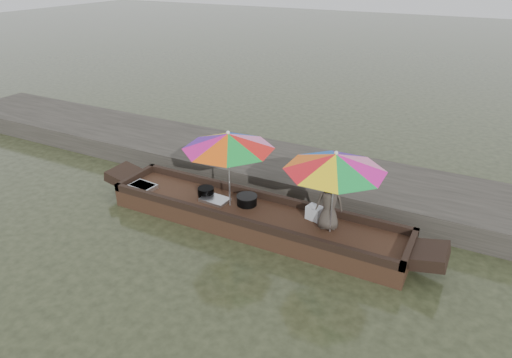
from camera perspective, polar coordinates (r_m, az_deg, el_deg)
The scene contains 11 objects.
water at distance 9.00m, azimuth -0.30°, elevation -5.99°, with size 80.00×80.00×0.00m, color #262B19.
dock at distance 10.63m, azimuth 5.29°, elevation 0.74°, with size 22.00×2.20×0.50m, color #2D2B26.
boat_hull at distance 8.90m, azimuth -0.30°, elevation -5.03°, with size 5.95×1.20×0.35m, color black.
cooking_pot at distance 9.40m, azimuth -6.28°, elevation -1.60°, with size 0.33×0.33×0.17m, color black.
tray_crayfish at distance 9.94m, azimuth -13.98°, elevation -0.93°, with size 0.55×0.38×0.09m, color silver.
tray_scallop at distance 9.20m, azimuth -5.15°, elevation -2.59°, with size 0.55×0.38×0.06m, color silver.
charcoal_grill at distance 9.00m, azimuth -1.14°, elevation -2.70°, with size 0.39×0.39×0.18m, color black.
supply_bag at distance 8.58m, azimuth 7.32°, elevation -4.20°, with size 0.28×0.22×0.26m, color #B6BEC7.
vendor at distance 8.16m, azimuth 9.16°, elevation -3.05°, with size 0.49×0.32×0.99m, color #413A33.
umbrella_bow at distance 8.69m, azimuth -3.39°, elevation 1.20°, with size 1.75×1.75×1.55m, color red, non-canonical shape.
umbrella_stern at distance 7.92m, azimuth 9.58°, elevation -1.74°, with size 1.75×1.75×1.55m, color pink, non-canonical shape.
Camera 1 is at (3.60, -6.73, 4.76)m, focal length 32.00 mm.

